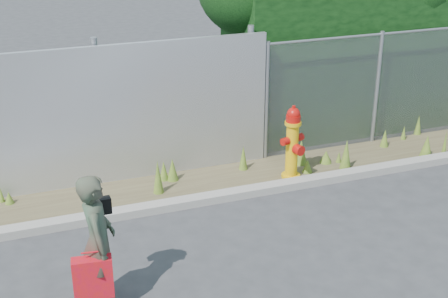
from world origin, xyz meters
TOP-DOWN VIEW (x-y plane):
  - ground at (0.00, 0.00)m, footprint 80.00×80.00m
  - curb at (0.00, 1.80)m, footprint 16.00×0.22m
  - weed_strip at (-0.08, 2.40)m, footprint 16.00×1.26m
  - chainlink_fence at (4.25, 3.00)m, footprint 6.50×0.07m
  - hedge at (4.23, 4.03)m, footprint 7.93×1.97m
  - fire_hydrant at (1.12, 2.12)m, footprint 0.41×0.37m
  - woman at (-2.30, -0.07)m, footprint 0.45×0.62m
  - red_tote_bag at (-2.41, -0.22)m, footprint 0.43×0.16m
  - black_shoulder_bag at (-2.22, 0.16)m, footprint 0.25×0.10m

SIDE VIEW (x-z plane):
  - ground at x=0.00m, z-range 0.00..0.00m
  - curb at x=0.00m, z-range 0.00..0.12m
  - weed_strip at x=-0.08m, z-range -0.15..0.39m
  - red_tote_bag at x=-2.41m, z-range 0.17..0.73m
  - fire_hydrant at x=1.12m, z-range -0.02..1.21m
  - woman at x=-2.30m, z-range 0.00..1.58m
  - chainlink_fence at x=4.25m, z-range 0.01..2.06m
  - black_shoulder_bag at x=-2.22m, z-range 1.00..1.18m
  - hedge at x=4.23m, z-range 0.21..3.90m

